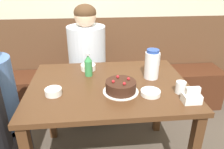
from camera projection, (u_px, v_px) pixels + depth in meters
The scene contains 12 objects.
bench_seat at pixel (103, 91), 2.56m from camera, with size 2.80×0.38×0.46m.
dining_table at pixel (109, 96), 1.63m from camera, with size 1.15×0.85×0.76m.
birthday_cake at pixel (121, 87), 1.46m from camera, with size 0.24×0.24×0.10m.
water_pitcher at pixel (152, 64), 1.63m from camera, with size 0.11×0.11×0.23m.
soju_bottle at pixel (88, 65), 1.68m from camera, with size 0.06×0.06×0.18m.
napkin_holder at pixel (192, 97), 1.34m from camera, with size 0.11×0.08×0.11m.
bowl_soup_white at pixel (88, 67), 1.81m from camera, with size 0.12×0.12×0.04m.
bowl_rice_small at pixel (53, 92), 1.44m from camera, with size 0.11×0.11×0.04m.
bowl_side_dish at pixel (151, 93), 1.44m from camera, with size 0.13×0.13×0.03m.
glass_water_tall at pixel (156, 60), 1.90m from camera, with size 0.07×0.07×0.10m.
glass_tumbler_short at pixel (181, 87), 1.45m from camera, with size 0.07×0.07×0.08m.
person_teal_shirt at pixel (88, 66), 2.25m from camera, with size 0.37×0.37×1.23m.
Camera 1 is at (-0.12, -1.40, 1.48)m, focal length 35.00 mm.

